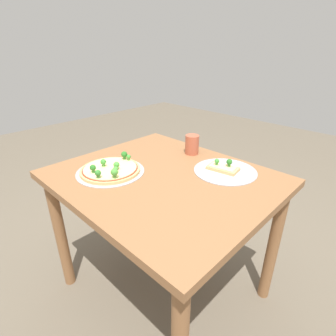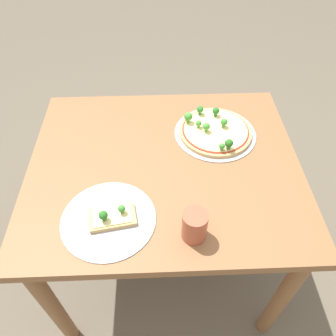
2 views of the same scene
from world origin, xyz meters
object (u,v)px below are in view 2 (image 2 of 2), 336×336
at_px(dining_table, 165,182).
at_px(drinking_cup, 195,226).
at_px(pizza_tray_slice, 110,218).
at_px(pizza_tray_whole, 215,131).

height_order(dining_table, drinking_cup, drinking_cup).
height_order(pizza_tray_slice, drinking_cup, drinking_cup).
distance_m(pizza_tray_whole, pizza_tray_slice, 0.57).
height_order(dining_table, pizza_tray_whole, pizza_tray_whole).
bearing_deg(pizza_tray_slice, dining_table, 53.30).
distance_m(dining_table, pizza_tray_slice, 0.33).
xyz_separation_m(dining_table, pizza_tray_whole, (0.21, 0.16, 0.13)).
height_order(dining_table, pizza_tray_slice, pizza_tray_slice).
distance_m(dining_table, pizza_tray_whole, 0.29).
bearing_deg(pizza_tray_slice, drinking_cup, -14.23).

